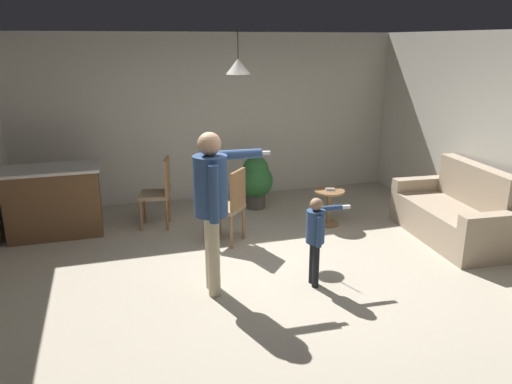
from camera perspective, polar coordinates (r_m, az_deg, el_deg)
The scene contains 12 objects.
ground at distance 5.70m, azimuth 2.13°, elevation -9.71°, with size 7.68×7.68×0.00m, color #B2A893.
wall_back at distance 8.26m, azimuth -5.08°, elevation 8.57°, with size 6.40×0.10×2.70m, color silver.
couch_floral at distance 7.14m, azimuth 22.04°, elevation -2.45°, with size 0.98×1.86×1.00m.
kitchen_counter at distance 7.23m, azimuth -22.28°, elevation -1.01°, with size 1.26×0.66×0.95m.
side_table_by_couch at distance 7.18m, azimuth 8.40°, elevation -1.28°, with size 0.44×0.44×0.52m.
person_adult at distance 4.99m, azimuth -5.09°, elevation -0.46°, with size 0.86×0.50×1.72m.
person_child at distance 5.30m, azimuth 6.98°, elevation -4.60°, with size 0.54×0.29×1.00m.
dining_chair_by_counter at distance 7.10m, azimuth -11.08°, elevation 0.24°, with size 0.51×0.51×1.00m.
dining_chair_near_wall at distance 6.40m, azimuth -3.02°, elevation -1.34°, with size 0.59×0.59×1.00m.
potted_plant_corner at distance 7.79m, azimuth -0.05°, elevation 1.44°, with size 0.55×0.55×0.84m.
spare_remote_on_table at distance 7.10m, azimuth 8.57°, elevation 0.31°, with size 0.04×0.13×0.04m, color white.
ceiling_light_pendant at distance 6.58m, azimuth -2.08°, elevation 14.33°, with size 0.32×0.32×0.55m.
Camera 1 is at (-1.68, -4.80, 2.57)m, focal length 34.60 mm.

